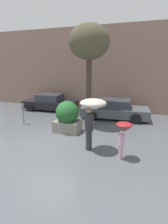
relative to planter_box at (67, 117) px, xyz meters
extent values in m
plane|color=#51565B|center=(-0.30, -1.39, -0.79)|extent=(40.00, 40.00, 0.00)
cube|color=#8C6B5B|center=(-0.30, 5.11, 2.21)|extent=(18.00, 0.30, 6.00)
cube|color=gray|center=(0.00, 0.00, -0.51)|extent=(1.30, 0.90, 0.57)
sphere|color=#1E5123|center=(0.00, 0.00, 0.21)|extent=(1.16, 1.16, 1.16)
cylinder|color=#2D2D33|center=(1.63, -1.57, -0.37)|extent=(0.24, 0.24, 0.84)
cylinder|color=#2D2D33|center=(1.63, -1.57, 0.38)|extent=(0.35, 0.35, 0.66)
sphere|color=#997056|center=(1.63, -1.57, 0.82)|extent=(0.23, 0.23, 0.23)
cylinder|color=#4C4C51|center=(1.77, -1.51, 0.76)|extent=(0.02, 0.02, 0.71)
ellipsoid|color=beige|center=(1.77, -1.51, 1.12)|extent=(1.01, 1.01, 0.32)
cylinder|color=#D199B7|center=(2.93, -1.89, -0.53)|extent=(0.16, 0.16, 0.53)
cylinder|color=#D199B7|center=(2.93, -1.89, -0.05)|extent=(0.22, 0.22, 0.42)
sphere|color=beige|center=(2.93, -1.89, 0.24)|extent=(0.14, 0.14, 0.14)
cylinder|color=#4C4C51|center=(2.99, -1.81, 0.23)|extent=(0.02, 0.02, 0.52)
ellipsoid|color=maroon|center=(2.99, -1.81, 0.49)|extent=(0.57, 0.57, 0.18)
cube|color=#4C5156|center=(1.87, 3.12, -0.35)|extent=(4.31, 2.01, 0.55)
cube|color=#2D333D|center=(1.87, 3.12, 0.18)|extent=(1.99, 1.58, 0.50)
cylinder|color=black|center=(0.64, 2.17, -0.48)|extent=(0.63, 0.27, 0.62)
cylinder|color=black|center=(0.51, 3.86, -0.48)|extent=(0.63, 0.27, 0.62)
cylinder|color=black|center=(3.23, 2.37, -0.48)|extent=(0.63, 0.27, 0.62)
cylinder|color=black|center=(3.10, 4.06, -0.48)|extent=(0.63, 0.27, 0.62)
cube|color=black|center=(-3.11, 3.72, -0.35)|extent=(3.94, 1.83, 0.55)
cube|color=#2D333D|center=(-3.11, 3.72, 0.18)|extent=(1.80, 1.50, 0.50)
cylinder|color=black|center=(-4.28, 2.83, -0.48)|extent=(0.63, 0.24, 0.62)
cylinder|color=black|center=(-4.34, 4.53, -0.48)|extent=(0.63, 0.24, 0.62)
cylinder|color=black|center=(-1.87, 2.92, -0.48)|extent=(0.63, 0.24, 0.62)
cylinder|color=black|center=(-1.93, 4.61, -0.48)|extent=(0.63, 0.24, 0.62)
cylinder|color=#423323|center=(0.66, 1.46, 1.15)|extent=(0.29, 0.29, 3.88)
ellipsoid|color=#4C4733|center=(0.66, 1.46, 3.67)|extent=(2.13, 2.13, 1.81)
cylinder|color=#595B60|center=(-2.87, 0.23, -0.29)|extent=(0.05, 0.05, 1.00)
cylinder|color=gray|center=(-2.87, 0.23, 0.31)|extent=(0.14, 0.14, 0.20)
camera|label=1|loc=(3.53, -7.71, 2.48)|focal=28.00mm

